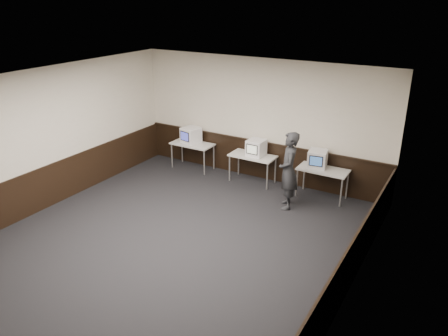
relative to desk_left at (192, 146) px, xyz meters
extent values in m
plane|color=black|center=(1.90, -3.60, -0.68)|extent=(8.00, 8.00, 0.00)
plane|color=white|center=(1.90, -3.60, 2.52)|extent=(8.00, 8.00, 0.00)
plane|color=beige|center=(1.90, 0.40, 0.92)|extent=(7.00, 0.00, 7.00)
plane|color=beige|center=(-1.60, -3.60, 0.92)|extent=(0.00, 8.00, 8.00)
plane|color=beige|center=(5.40, -3.60, 0.92)|extent=(0.00, 8.00, 8.00)
cube|color=black|center=(1.90, 0.38, -0.18)|extent=(6.98, 0.04, 1.00)
cube|color=black|center=(-1.58, -3.60, -0.18)|extent=(0.04, 7.98, 1.00)
cube|color=black|center=(5.38, -3.60, -0.18)|extent=(0.04, 7.98, 1.00)
cube|color=black|center=(1.90, 0.36, 0.34)|extent=(6.98, 0.06, 0.04)
cube|color=silver|center=(0.00, 0.00, 0.05)|extent=(1.20, 0.60, 0.04)
cylinder|color=#999999|center=(-0.55, -0.25, -0.32)|extent=(0.04, 0.04, 0.71)
cylinder|color=#999999|center=(0.55, -0.25, -0.32)|extent=(0.04, 0.04, 0.71)
cylinder|color=#999999|center=(-0.55, 0.25, -0.32)|extent=(0.04, 0.04, 0.71)
cylinder|color=#999999|center=(0.55, 0.25, -0.32)|extent=(0.04, 0.04, 0.71)
cube|color=silver|center=(1.90, 0.00, 0.05)|extent=(1.20, 0.60, 0.04)
cylinder|color=#999999|center=(1.35, -0.25, -0.32)|extent=(0.04, 0.04, 0.71)
cylinder|color=#999999|center=(2.45, -0.25, -0.32)|extent=(0.04, 0.04, 0.71)
cylinder|color=#999999|center=(1.35, 0.25, -0.32)|extent=(0.04, 0.04, 0.71)
cylinder|color=#999999|center=(2.45, 0.25, -0.32)|extent=(0.04, 0.04, 0.71)
cube|color=silver|center=(3.80, 0.00, 0.05)|extent=(1.20, 0.60, 0.04)
cylinder|color=#999999|center=(3.25, -0.25, -0.32)|extent=(0.04, 0.04, 0.71)
cylinder|color=#999999|center=(4.35, -0.25, -0.32)|extent=(0.04, 0.04, 0.71)
cylinder|color=#999999|center=(3.25, 0.25, -0.32)|extent=(0.04, 0.04, 0.71)
cylinder|color=#999999|center=(4.35, 0.25, -0.32)|extent=(0.04, 0.04, 0.71)
cube|color=white|center=(-0.06, 0.03, 0.29)|extent=(0.54, 0.55, 0.45)
cube|color=black|center=(-0.11, -0.21, 0.32)|extent=(0.33, 0.09, 0.27)
cube|color=#3B40AF|center=(-0.11, -0.22, 0.32)|extent=(0.28, 0.07, 0.22)
cube|color=white|center=(1.98, 0.02, 0.29)|extent=(0.44, 0.46, 0.43)
cube|color=black|center=(1.98, -0.20, 0.31)|extent=(0.32, 0.03, 0.26)
cube|color=beige|center=(1.98, -0.21, 0.31)|extent=(0.28, 0.01, 0.21)
cube|color=white|center=(3.63, 0.05, 0.29)|extent=(0.50, 0.52, 0.43)
cube|color=black|center=(3.66, -0.18, 0.31)|extent=(0.32, 0.07, 0.26)
cube|color=#3A67AB|center=(3.66, -0.19, 0.31)|extent=(0.28, 0.05, 0.22)
imported|color=#25262A|center=(3.27, -0.90, 0.24)|extent=(0.68, 0.79, 1.83)
camera|label=1|loc=(6.66, -9.58, 4.03)|focal=35.00mm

